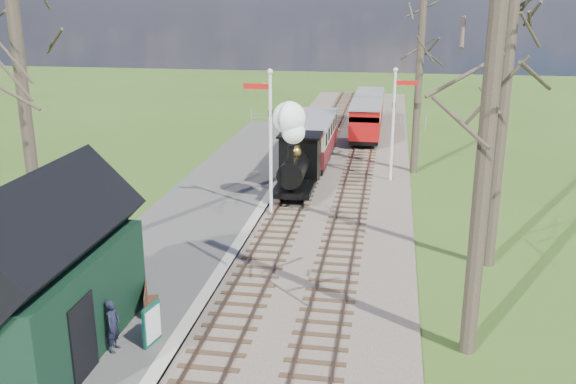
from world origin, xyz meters
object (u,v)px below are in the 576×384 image
Objects in this scene: red_carriage_a at (366,122)px; bench at (148,301)px; station_shed at (41,276)px; locomotive at (296,154)px; sign_board at (152,324)px; semaphore_near at (269,132)px; person at (113,325)px; red_carriage_b at (369,107)px; semaphore_far at (395,116)px; coach at (313,138)px.

bench is at bearing -101.89° from red_carriage_a.
station_shed is 1.39× the size of locomotive.
semaphore_near is at bearing 85.08° from sign_board.
locomotive is at bearing 82.89° from sign_board.
semaphore_near reaches higher than person.
red_carriage_b is 4.25× the size of sign_board.
semaphore_far is 17.30m from bench.
coach is 5.09× the size of person.
semaphore_far is 4.42× the size of bench.
coach is at bearing 78.23° from station_shed.
person is at bearing 7.23° from station_shed.
bench is at bearing -1.62° from person.
red_carriage_b is at bearing 77.21° from coach.
bench is at bearing -101.53° from locomotive.
semaphore_far reaches higher than person.
semaphore_near is 10.25m from bench.
bench is at bearing 114.33° from sign_board.
station_shed is at bearing -115.72° from semaphore_far.
station_shed is 1.10× the size of semaphore_far.
locomotive reaches higher than red_carriage_a.
semaphore_far is at bearing -78.33° from red_carriage_a.
person reaches higher than bench.
person is (-5.20, -31.87, -0.50)m from red_carriage_b.
semaphore_near is at bearing 79.81° from bench.
coach is at bearing 85.01° from sign_board.
person is at bearing -98.81° from semaphore_near.
semaphore_near is 3.08m from locomotive.
red_carriage_b is (6.90, 32.09, -0.85)m from station_shed.
semaphore_far is 18.53m from sign_board.
semaphore_far reaches higher than station_shed.
sign_board is (-4.34, -25.88, -0.65)m from red_carriage_a.
coach is at bearing -6.27° from person.
station_shed is at bearing -127.10° from bench.
red_carriage_b is at bearing 90.00° from red_carriage_a.
semaphore_near reaches higher than bench.
semaphore_far is at bearing -20.42° from person.
station_shed is 1.32× the size of red_carriage_a.
red_carriage_a is at bearing 78.11° from bench.
semaphore_near reaches higher than station_shed.
semaphore_far reaches higher than coach.
locomotive is at bearing -9.23° from person.
coach is 1.52× the size of red_carriage_b.
station_shed is 4.87× the size of bench.
station_shed is 27.48m from red_carriage_a.
red_carriage_b is (-1.77, 14.09, -1.94)m from semaphore_far.
sign_board is (-1.74, -19.93, -0.77)m from coach.
semaphore_near is at bearing -99.52° from red_carriage_b.
semaphore_far is (5.14, 6.00, -0.27)m from semaphore_near.
station_shed reaches higher than red_carriage_a.
locomotive is at bearing -102.26° from red_carriage_a.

